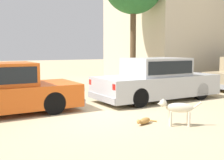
% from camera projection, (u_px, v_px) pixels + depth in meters
% --- Properties ---
extents(ground_plane, '(80.00, 80.00, 0.00)m').
position_uv_depth(ground_plane, '(93.00, 114.00, 7.82)').
color(ground_plane, tan).
extents(parked_sedan_second, '(4.75, 2.03, 1.49)m').
position_uv_depth(parked_sedan_second, '(157.00, 79.00, 10.05)').
color(parked_sedan_second, '#B2B5BA').
rests_on(parked_sedan_second, ground_plane).
extents(apartment_block, '(13.24, 6.29, 9.23)m').
position_uv_depth(apartment_block, '(216.00, 6.00, 18.30)').
color(apartment_block, beige).
rests_on(apartment_block, ground_plane).
extents(stray_dog_spotted, '(0.90, 0.62, 0.65)m').
position_uv_depth(stray_dog_spotted, '(177.00, 108.00, 6.60)').
color(stray_dog_spotted, beige).
rests_on(stray_dog_spotted, ground_plane).
extents(stray_cat, '(0.64, 0.34, 0.16)m').
position_uv_depth(stray_cat, '(144.00, 121.00, 6.79)').
color(stray_cat, '#B77F3D').
rests_on(stray_cat, ground_plane).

